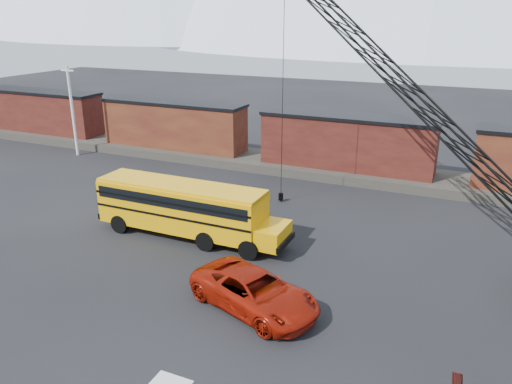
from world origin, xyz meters
TOP-DOWN VIEW (x-y plane):
  - ground at (0.00, 0.00)m, footprint 160.00×160.00m
  - gravel_berm at (0.00, 22.00)m, footprint 120.00×5.00m
  - boxcar_west_far at (-32.00, 22.00)m, footprint 13.70×3.10m
  - boxcar_west_near at (-16.00, 22.00)m, footprint 13.70×3.10m
  - boxcar_mid at (0.00, 22.00)m, footprint 13.70×3.10m
  - utility_pole at (-24.00, 18.00)m, footprint 1.40×0.24m
  - snow_patch at (0.50, -4.00)m, footprint 1.40×0.90m
  - school_bus at (-5.42, 6.85)m, footprint 11.65×2.65m
  - red_pickup at (1.24, 1.57)m, footprint 6.72×4.72m
  - crawler_crane at (5.63, 11.06)m, footprint 21.21×9.38m

SIDE VIEW (x-z plane):
  - ground at x=0.00m, z-range 0.00..0.00m
  - snow_patch at x=0.50m, z-range 0.00..0.02m
  - gravel_berm at x=0.00m, z-range 0.00..0.70m
  - red_pickup at x=1.24m, z-range 0.00..1.70m
  - school_bus at x=-5.42m, z-range 0.20..3.39m
  - boxcar_west_far at x=-32.00m, z-range 0.68..4.85m
  - boxcar_west_near at x=-16.00m, z-range 0.68..4.85m
  - boxcar_mid at x=0.00m, z-range 0.68..4.85m
  - utility_pole at x=-24.00m, z-range 0.15..8.15m
  - crawler_crane at x=5.63m, z-range 0.85..16.32m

